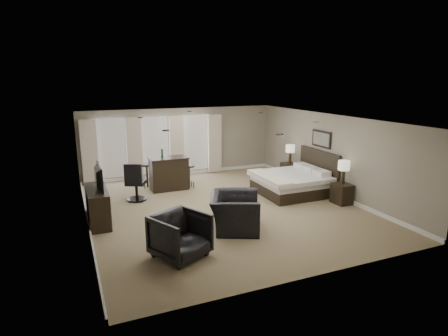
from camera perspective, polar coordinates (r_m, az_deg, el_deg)
name	(u,v)px	position (r m, az deg, el deg)	size (l,w,h in m)	color
room	(223,165)	(10.65, -0.15, 0.48)	(7.60, 8.60, 2.64)	#7F6F50
window_bay	(156,147)	(14.22, -10.36, 3.18)	(5.25, 0.20, 2.30)	silver
bed	(291,173)	(12.35, 10.15, -0.81)	(2.16, 2.06, 1.38)	silver
nightstand_near	(342,194)	(11.86, 17.51, -3.75)	(0.46, 0.56, 0.61)	black
nightstand_far	(289,172)	(14.09, 9.93, -0.56)	(0.48, 0.59, 0.64)	black
lamp_near	(343,172)	(11.69, 17.74, -0.65)	(0.34, 0.34, 0.71)	beige
lamp_far	(290,154)	(13.95, 10.04, 2.10)	(0.33, 0.33, 0.69)	beige
wall_art	(321,139)	(12.78, 14.57, 4.31)	(0.04, 0.96, 0.56)	slate
dresser	(98,206)	(10.34, -18.69, -5.49)	(0.51, 1.58, 0.92)	black
tv	(96,186)	(10.19, -18.92, -2.66)	(1.09, 0.63, 0.14)	black
armchair_near	(235,206)	(9.38, 1.66, -5.82)	(1.36, 0.89, 1.19)	black
armchair_far	(180,234)	(8.03, -6.69, -9.90)	(1.02, 0.95, 1.05)	black
bar_counter	(169,173)	(12.79, -8.40, -0.83)	(1.29, 0.67, 1.13)	black
bar_stool_left	(147,176)	(13.23, -11.63, -1.14)	(0.39, 0.39, 0.83)	black
bar_stool_right	(189,177)	(12.95, -5.33, -1.30)	(0.38, 0.38, 0.80)	black
desk_chair	(136,181)	(11.85, -13.25, -1.99)	(0.62, 0.62, 1.21)	black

